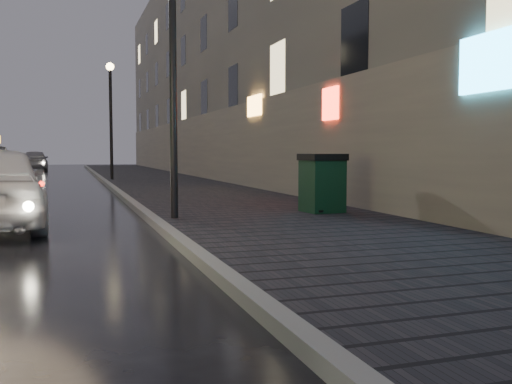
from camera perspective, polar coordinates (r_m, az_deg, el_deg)
ground at (r=5.04m, az=-16.98°, el=-12.57°), size 120.00×120.00×0.00m
sidewalk at (r=26.17m, az=-9.56°, el=1.07°), size 4.60×58.00×0.15m
curb at (r=25.92m, az=-14.81°, el=0.96°), size 0.20×58.00×0.15m
building_near at (r=31.10m, az=-4.87°, el=13.46°), size 1.80×50.00×13.00m
lamp_near at (r=11.20m, az=-8.33°, el=14.65°), size 0.36×0.36×5.28m
lamp_far at (r=26.98m, az=-14.33°, el=8.35°), size 0.36×0.36×5.28m
trash_bin at (r=12.09m, az=6.63°, el=0.95°), size 0.86×0.86×1.23m
car_far at (r=44.56m, az=-21.25°, el=2.96°), size 1.92×4.53×1.53m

